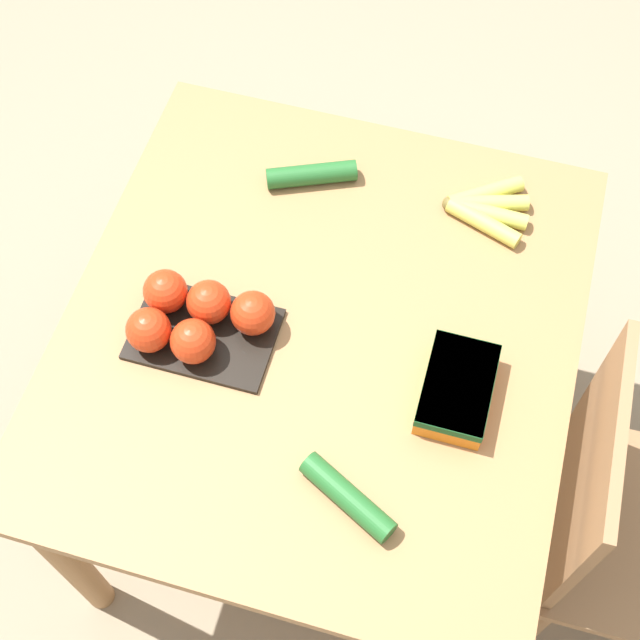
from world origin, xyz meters
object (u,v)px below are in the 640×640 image
Objects in this scene: tomato_pack at (195,318)px; chair at (626,525)px; banana_bunch at (485,208)px; cucumber_near at (348,497)px; cucumber_far at (312,174)px; carrot_bag at (457,388)px.

chair is at bearing 86.50° from tomato_pack.
banana_bunch is 0.95× the size of cucumber_near.
chair is 0.61m from cucumber_near.
cucumber_near is (0.64, -0.11, 0.00)m from banana_bunch.
cucumber_far is at bearing -87.29° from banana_bunch.
carrot_bag is (-0.05, -0.38, 0.29)m from chair.
cucumber_far is (-0.63, -0.24, 0.00)m from cucumber_near.
carrot_bag is (0.00, 0.48, -0.01)m from tomato_pack.
chair is at bearing 41.49° from banana_bunch.
banana_bunch is at bearing -176.49° from carrot_bag.
cucumber_near is 0.67m from cucumber_far.
banana_bunch is 0.93× the size of carrot_bag.
tomato_pack is at bearing -48.26° from banana_bunch.
chair reaches higher than cucumber_far.
carrot_bag is at bearing 89.77° from tomato_pack.
carrot_bag is 0.54m from cucumber_far.
banana_bunch is 0.35m from cucumber_far.
banana_bunch is 0.65m from cucumber_near.
chair is 3.35× the size of tomato_pack.
tomato_pack is 0.42m from cucumber_near.
cucumber_far is at bearing 164.99° from tomato_pack.
tomato_pack is 1.42× the size of carrot_bag.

